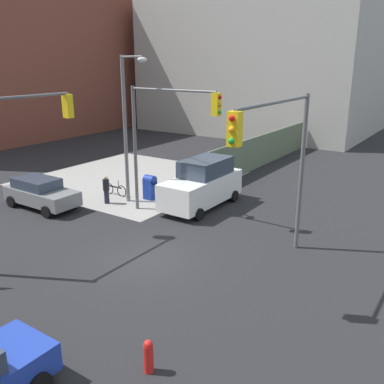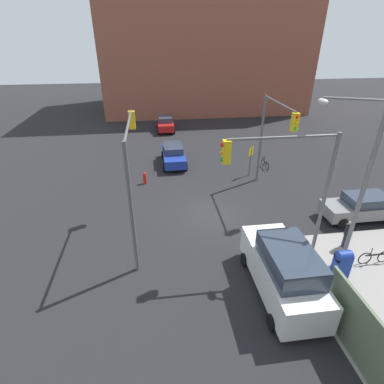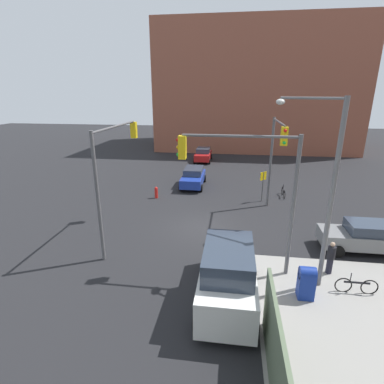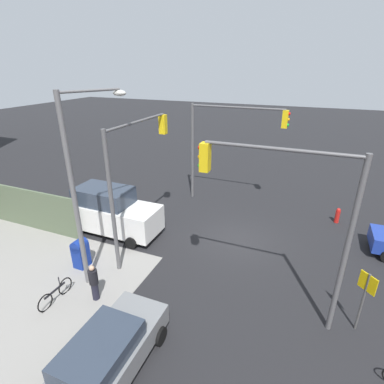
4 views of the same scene
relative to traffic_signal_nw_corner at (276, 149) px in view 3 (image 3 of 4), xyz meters
name	(u,v)px [view 3 (image 3 of 4)]	position (x,y,z in m)	size (l,w,h in m)	color
ground_plane	(201,227)	(2.53, -4.50, -4.61)	(120.00, 120.00, 0.00)	black
building_brick_west	(255,89)	(-29.47, 0.10, 4.03)	(16.00, 28.00, 17.29)	#93513D
traffic_signal_nw_corner	(276,149)	(0.00, 0.00, 0.00)	(5.19, 0.36, 6.50)	#59595B
traffic_signal_se_corner	(115,160)	(4.65, -9.00, 0.06)	(6.16, 0.36, 6.50)	#59595B
traffic_signal_ne_corner	(249,177)	(7.03, -1.99, 0.00)	(0.36, 5.25, 6.50)	#59595B
street_lamp_corner	(324,182)	(7.58, 0.96, 0.09)	(1.34, 2.48, 8.00)	slate
warning_sign_two_way	(263,181)	(-2.87, -0.34, -2.97)	(0.48, 0.48, 2.40)	#4C4C4C
mailbox_blue	(306,282)	(8.73, 0.50, -3.85)	(0.56, 0.64, 1.43)	navy
fire_hydrant	(156,192)	(-2.47, -8.70, -4.13)	(0.26, 0.26, 0.94)	red
coupe_gray	(365,236)	(4.24, 4.46, -3.77)	(2.02, 4.39, 1.62)	slate
hatchback_blue	(193,177)	(-6.20, -6.19, -3.77)	(4.47, 2.02, 1.62)	#1E389E
hatchback_red	(203,155)	(-16.52, -6.37, -3.77)	(3.96, 2.02, 1.62)	#B21919
van_white_delivery	(228,273)	(9.35, -2.70, -3.33)	(5.40, 2.32, 2.62)	white
pedestrian_crossing	(331,257)	(6.73, 2.00, -3.78)	(0.36, 0.36, 1.61)	black
bicycle_leaning_on_fence	(356,286)	(8.13, 2.70, -4.27)	(0.05, 1.75, 0.97)	black
bicycle_at_crosswalk	(283,192)	(-4.27, 1.50, -4.27)	(1.75, 0.05, 0.97)	black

